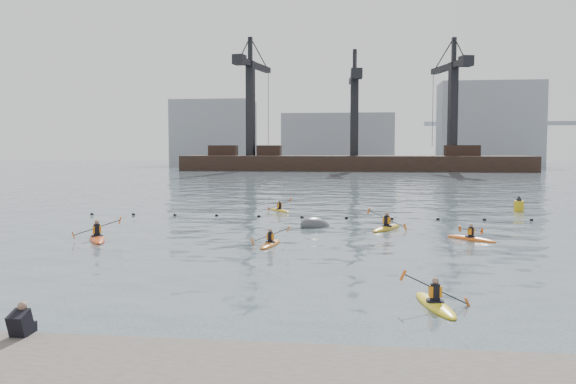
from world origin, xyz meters
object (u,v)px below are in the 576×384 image
object	(u,v)px
kayaker_4	(471,238)
kayaker_5	(280,210)
kayaker_0	(270,243)
kayaker_2	(97,237)
kayaker_1	(435,303)
nav_buoy	(519,206)
kayaker_3	(387,227)
mooring_buoy	(315,227)

from	to	relation	value
kayaker_4	kayaker_5	size ratio (longest dim) A/B	0.92
kayaker_0	kayaker_2	world-z (taller)	kayaker_2
kayaker_1	nav_buoy	world-z (taller)	nav_buoy
kayaker_1	nav_buoy	xyz separation A→B (m)	(9.39, 28.93, 0.31)
kayaker_3	kayaker_4	bearing A→B (deg)	-15.32
kayaker_1	kayaker_2	bearing A→B (deg)	131.17
kayaker_3	kayaker_0	bearing A→B (deg)	-106.16
kayaker_4	kayaker_5	distance (m)	17.54
kayaker_5	nav_buoy	size ratio (longest dim) A/B	2.07
kayaker_2	kayaker_5	xyz separation A→B (m)	(7.39, 15.35, -0.02)
kayaker_1	kayaker_3	world-z (taller)	kayaker_3
kayaker_3	mooring_buoy	distance (m)	4.27
kayaker_3	nav_buoy	world-z (taller)	kayaker_3
kayaker_3	nav_buoy	size ratio (longest dim) A/B	2.67
kayaker_1	nav_buoy	size ratio (longest dim) A/B	2.40
kayaker_1	mooring_buoy	bearing A→B (deg)	92.61
kayaker_1	kayaker_0	bearing A→B (deg)	108.71
kayaker_2	kayaker_4	world-z (taller)	kayaker_2
nav_buoy	kayaker_0	bearing A→B (deg)	-131.49
kayaker_3	kayaker_5	world-z (taller)	kayaker_3
kayaker_1	nav_buoy	distance (m)	30.42
kayaker_3	kayaker_1	bearing A→B (deg)	-61.98
kayaker_4	nav_buoy	bearing A→B (deg)	-156.62
kayaker_2	kayaker_4	bearing A→B (deg)	-19.76
kayaker_1	kayaker_2	world-z (taller)	kayaker_2
kayaker_3	mooring_buoy	bearing A→B (deg)	-163.67
kayaker_0	kayaker_1	world-z (taller)	kayaker_1
kayaker_0	kayaker_3	bearing A→B (deg)	55.52
kayaker_0	kayaker_5	distance (m)	16.10
kayaker_0	nav_buoy	xyz separation A→B (m)	(16.05, 18.14, 0.31)
kayaker_0	kayaker_4	world-z (taller)	kayaker_0
kayaker_3	kayaker_5	bearing A→B (deg)	154.37
kayaker_0	kayaker_3	distance (m)	8.82
kayaker_0	kayaker_3	world-z (taller)	kayaker_3
kayaker_2	kayaker_5	bearing A→B (deg)	37.51
mooring_buoy	nav_buoy	world-z (taller)	nav_buoy
kayaker_4	mooring_buoy	distance (m)	9.41
kayaker_1	kayaker_4	world-z (taller)	kayaker_1
kayaker_2	mooring_buoy	xyz separation A→B (m)	(10.79, 6.62, -0.11)
kayaker_3	nav_buoy	bearing A→B (deg)	73.85
kayaker_1	mooring_buoy	xyz separation A→B (m)	(-5.03, 18.06, -0.10)
kayaker_2	kayaker_5	size ratio (longest dim) A/B	1.30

